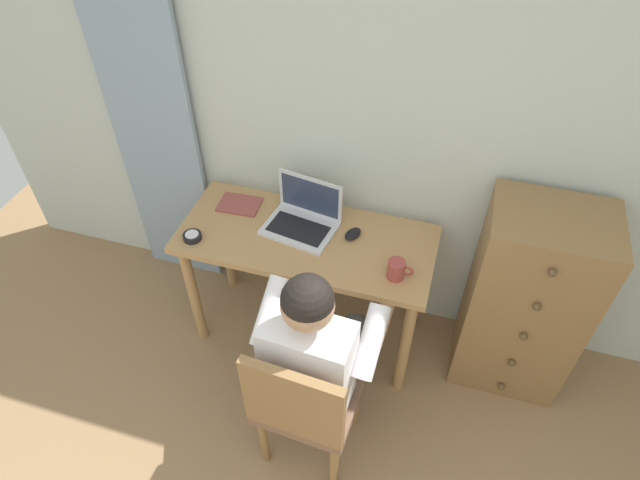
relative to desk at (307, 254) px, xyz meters
name	(u,v)px	position (x,y,z in m)	size (l,w,h in m)	color
wall_back	(413,124)	(0.40, 0.34, 0.62)	(4.80, 0.05, 2.50)	silver
curtain_panel	(149,112)	(-0.91, 0.27, 0.50)	(0.48, 0.03, 2.25)	#8EA3B7
desk	(307,254)	(0.00, 0.00, 0.00)	(1.25, 0.54, 0.75)	tan
dresser	(525,301)	(1.08, 0.08, -0.09)	(0.53, 0.43, 1.08)	olive
chair	(304,403)	(0.21, -0.70, -0.15)	(0.44, 0.43, 0.86)	brown
person_seated	(318,344)	(0.22, -0.52, 0.03)	(0.55, 0.60, 1.18)	#4C4C4C
laptop	(303,217)	(-0.04, 0.08, 0.17)	(0.38, 0.30, 0.24)	silver
computer_mouse	(353,234)	(0.22, 0.07, 0.14)	(0.06, 0.10, 0.03)	black
desk_clock	(192,236)	(-0.52, -0.17, 0.14)	(0.09, 0.09, 0.03)	black
notebook_pad	(240,204)	(-0.40, 0.12, 0.13)	(0.21, 0.15, 0.01)	#994742
coffee_mug	(397,270)	(0.47, -0.13, 0.17)	(0.12, 0.08, 0.09)	#9E3D38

